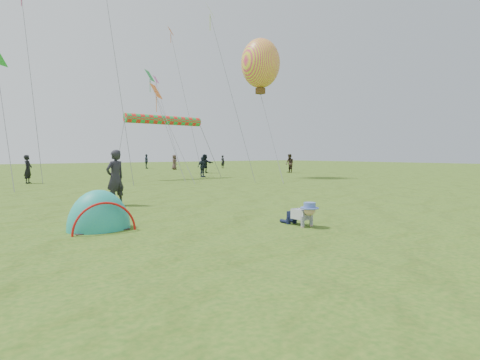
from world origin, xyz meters
TOP-DOWN VIEW (x-y plane):
  - ground at (0.00, 0.00)m, footprint 140.00×140.00m
  - crawling_toddler at (1.09, 0.02)m, footprint 0.60×0.83m
  - popup_tent at (-2.98, 2.73)m, footprint 1.53×1.29m
  - standing_adult at (-1.24, 6.48)m, footprint 0.81×0.66m
  - crowd_person_0 at (-1.95, 19.24)m, footprint 0.67×0.75m
  - crowd_person_2 at (13.25, 36.38)m, footprint 0.74×1.11m
  - crowd_person_5 at (13.12, 23.17)m, footprint 0.99×1.72m
  - crowd_person_8 at (9.55, 17.97)m, footprint 0.99×0.58m
  - crowd_person_10 at (14.33, 31.39)m, footprint 0.58×0.85m
  - crowd_person_12 at (21.42, 31.95)m, footprint 0.43×0.62m
  - crowd_person_13 at (19.61, 18.58)m, footprint 0.84×0.98m
  - balloon_kite at (12.61, 14.79)m, footprint 2.85×2.85m
  - rainbow_tube_kite at (6.44, 18.01)m, footprint 5.70×0.64m
  - diamond_kite_1 at (10.10, 23.83)m, footprint 0.85×0.85m
  - diamond_kite_3 at (6.15, 19.63)m, footprint 1.01×1.01m
  - diamond_kite_5 at (10.71, 28.15)m, footprint 0.89×0.89m
  - diamond_kite_7 at (5.78, 17.86)m, footprint 1.21×1.21m
  - diamond_kite_8 at (9.39, 16.56)m, footprint 1.21×1.21m

SIDE VIEW (x-z plane):
  - ground at x=0.00m, z-range 0.00..0.00m
  - popup_tent at x=-2.98m, z-range -0.94..0.94m
  - crawling_toddler at x=1.09m, z-range 0.00..0.62m
  - crowd_person_8 at x=9.55m, z-range 0.00..1.58m
  - crowd_person_12 at x=21.42m, z-range 0.00..1.61m
  - crowd_person_10 at x=14.33m, z-range 0.00..1.69m
  - crowd_person_0 at x=-1.95m, z-range 0.00..1.72m
  - crowd_person_2 at x=13.25m, z-range 0.00..1.75m
  - crowd_person_5 at x=13.12m, z-range 0.00..1.77m
  - crowd_person_13 at x=19.61m, z-range 0.00..1.77m
  - standing_adult at x=-1.24m, z-range 0.00..1.92m
  - rainbow_tube_kite at x=6.44m, z-range 3.84..4.48m
  - diamond_kite_7 at x=5.78m, z-range 5.58..6.57m
  - diamond_kite_3 at x=6.15m, z-range 7.05..7.87m
  - balloon_kite at x=12.61m, z-range 6.17..10.16m
  - diamond_kite_5 at x=10.71m, z-range 8.69..9.42m
  - diamond_kite_8 at x=9.39m, z-range 11.45..12.44m
  - diamond_kite_1 at x=10.10m, z-range 12.13..12.82m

